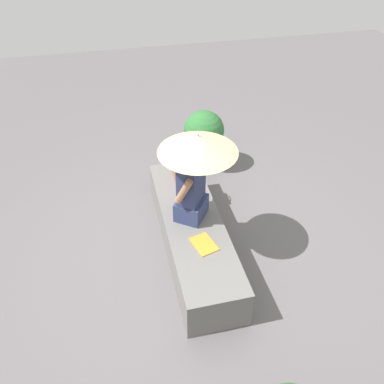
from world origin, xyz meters
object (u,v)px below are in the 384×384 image
parasol (198,144)px  handbag_black (180,166)px  person_seated (191,187)px  magazine (204,244)px  planter_near (204,138)px

parasol → handbag_black: bearing=-177.9°
person_seated → magazine: 0.60m
parasol → handbag_black: size_ratio=2.99×
person_seated → magazine: (0.46, 0.02, -0.38)m
handbag_black → planter_near: planter_near is taller
magazine → person_seated: bearing=167.8°
planter_near → person_seated: bearing=-19.3°
handbag_black → planter_near: (-0.81, 0.52, -0.15)m
parasol → planter_near: size_ratio=1.22×
person_seated → planter_near: size_ratio=1.03×
person_seated → handbag_black: (-0.71, 0.02, -0.21)m
planter_near → handbag_black: bearing=-32.3°
handbag_black → magazine: 1.18m
parasol → handbag_black: (-0.77, -0.03, -0.77)m
person_seated → magazine: person_seated is taller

